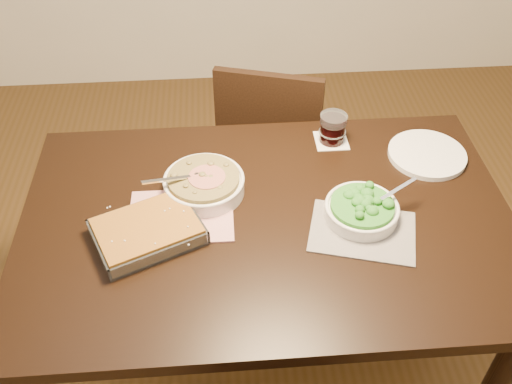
{
  "coord_description": "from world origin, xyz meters",
  "views": [
    {
      "loc": [
        -0.12,
        -1.13,
        1.9
      ],
      "look_at": [
        -0.03,
        0.05,
        0.8
      ],
      "focal_mm": 40.0,
      "sensor_mm": 36.0,
      "label": 1
    }
  ],
  "objects_px": {
    "table": "(267,240)",
    "baking_dish": "(148,231)",
    "wine_tumbler": "(333,128)",
    "dinner_plate": "(427,154)",
    "chair_far": "(272,142)",
    "broccoli_bowl": "(362,210)",
    "stew_bowl": "(204,184)"
  },
  "relations": [
    {
      "from": "stew_bowl",
      "to": "chair_far",
      "type": "xyz_separation_m",
      "value": [
        0.26,
        0.58,
        -0.31
      ]
    },
    {
      "from": "broccoli_bowl",
      "to": "dinner_plate",
      "type": "height_order",
      "value": "broccoli_bowl"
    },
    {
      "from": "stew_bowl",
      "to": "broccoli_bowl",
      "type": "bearing_deg",
      "value": -17.71
    },
    {
      "from": "table",
      "to": "stew_bowl",
      "type": "distance_m",
      "value": 0.25
    },
    {
      "from": "wine_tumbler",
      "to": "baking_dish",
      "type": "bearing_deg",
      "value": -145.73
    },
    {
      "from": "table",
      "to": "baking_dish",
      "type": "height_order",
      "value": "baking_dish"
    },
    {
      "from": "baking_dish",
      "to": "dinner_plate",
      "type": "height_order",
      "value": "baking_dish"
    },
    {
      "from": "table",
      "to": "chair_far",
      "type": "xyz_separation_m",
      "value": [
        0.09,
        0.7,
        -0.18
      ]
    },
    {
      "from": "wine_tumbler",
      "to": "dinner_plate",
      "type": "distance_m",
      "value": 0.31
    },
    {
      "from": "broccoli_bowl",
      "to": "baking_dish",
      "type": "bearing_deg",
      "value": -176.77
    },
    {
      "from": "table",
      "to": "wine_tumbler",
      "type": "distance_m",
      "value": 0.44
    },
    {
      "from": "table",
      "to": "dinner_plate",
      "type": "height_order",
      "value": "dinner_plate"
    },
    {
      "from": "broccoli_bowl",
      "to": "chair_far",
      "type": "xyz_separation_m",
      "value": [
        -0.18,
        0.72,
        -0.3
      ]
    },
    {
      "from": "broccoli_bowl",
      "to": "dinner_plate",
      "type": "bearing_deg",
      "value": 43.41
    },
    {
      "from": "stew_bowl",
      "to": "baking_dish",
      "type": "xyz_separation_m",
      "value": [
        -0.15,
        -0.17,
        -0.01
      ]
    },
    {
      "from": "table",
      "to": "dinner_plate",
      "type": "bearing_deg",
      "value": 23.75
    },
    {
      "from": "chair_far",
      "to": "dinner_plate",
      "type": "bearing_deg",
      "value": 149.84
    },
    {
      "from": "table",
      "to": "dinner_plate",
      "type": "relative_size",
      "value": 5.72
    },
    {
      "from": "dinner_plate",
      "to": "wine_tumbler",
      "type": "bearing_deg",
      "value": 160.25
    },
    {
      "from": "chair_far",
      "to": "stew_bowl",
      "type": "bearing_deg",
      "value": 82.15
    },
    {
      "from": "wine_tumbler",
      "to": "dinner_plate",
      "type": "bearing_deg",
      "value": -19.75
    },
    {
      "from": "wine_tumbler",
      "to": "dinner_plate",
      "type": "xyz_separation_m",
      "value": [
        0.29,
        -0.1,
        -0.05
      ]
    },
    {
      "from": "wine_tumbler",
      "to": "broccoli_bowl",
      "type": "bearing_deg",
      "value": -86.59
    },
    {
      "from": "table",
      "to": "baking_dish",
      "type": "xyz_separation_m",
      "value": [
        -0.33,
        -0.05,
        0.12
      ]
    },
    {
      "from": "baking_dish",
      "to": "broccoli_bowl",
      "type": "bearing_deg",
      "value": -20.57
    },
    {
      "from": "wine_tumbler",
      "to": "table",
      "type": "bearing_deg",
      "value": -125.57
    },
    {
      "from": "broccoli_bowl",
      "to": "dinner_plate",
      "type": "relative_size",
      "value": 0.94
    },
    {
      "from": "stew_bowl",
      "to": "dinner_plate",
      "type": "bearing_deg",
      "value": 9.06
    },
    {
      "from": "table",
      "to": "chair_far",
      "type": "bearing_deg",
      "value": 83.02
    },
    {
      "from": "broccoli_bowl",
      "to": "baking_dish",
      "type": "height_order",
      "value": "broccoli_bowl"
    },
    {
      "from": "dinner_plate",
      "to": "chair_far",
      "type": "relative_size",
      "value": 0.29
    },
    {
      "from": "stew_bowl",
      "to": "baking_dish",
      "type": "distance_m",
      "value": 0.23
    }
  ]
}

